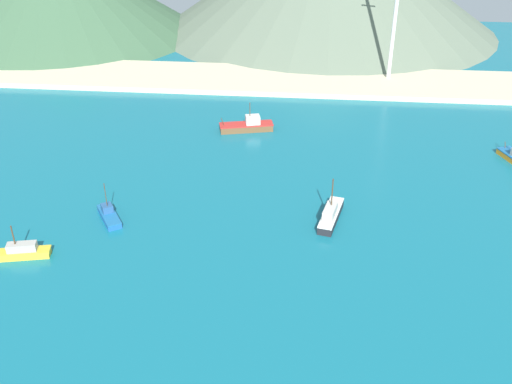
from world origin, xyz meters
TOP-DOWN VIEW (x-y plane):
  - ground at (0.00, 30.00)m, footprint 260.00×280.00m
  - fishing_boat_0 at (-15.68, 75.31)m, footprint 10.88×5.32m
  - fishing_boat_2 at (-42.06, 30.06)m, footprint 9.72×3.93m
  - fishing_boat_6 at (-32.68, 40.74)m, footprint 5.36×6.83m
  - fishing_boat_7 at (0.22, 43.41)m, footprint 4.11×9.51m
  - beach_strip at (0.00, 104.15)m, footprint 247.00×20.07m
  - radio_tower at (14.61, 106.59)m, footprint 3.57×2.86m

SIDE VIEW (x-z plane):
  - ground at x=0.00m, z-range -0.50..0.00m
  - beach_strip at x=0.00m, z-range 0.00..1.20m
  - fishing_boat_6 at x=-32.68m, z-range -2.27..3.65m
  - fishing_boat_2 at x=-42.06m, z-range -1.71..3.35m
  - fishing_boat_0 at x=-15.68m, z-range -1.90..3.88m
  - fishing_boat_7 at x=0.22m, z-range -2.50..4.63m
  - radio_tower at x=14.61m, z-range 0.36..36.09m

